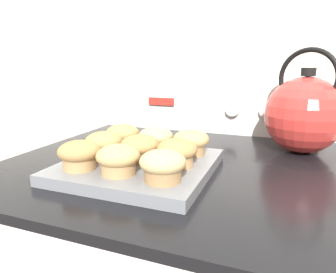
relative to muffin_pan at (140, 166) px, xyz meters
The scene contains 13 objects.
wall_back 0.56m from the muffin_pan, 83.42° to the left, with size 8.00×0.05×2.40m.
control_panel 0.44m from the muffin_pan, 82.36° to the left, with size 0.75×0.07×0.16m.
muffin_pan is the anchor object (origin of this frame).
muffin_r0_c0 0.12m from the muffin_pan, 135.93° to the right, with size 0.08×0.08×0.05m.
muffin_r0_c1 0.09m from the muffin_pan, 90.96° to the right, with size 0.08×0.08×0.05m.
muffin_r0_c2 0.13m from the muffin_pan, 44.66° to the right, with size 0.08×0.08×0.05m.
muffin_r1_c0 0.09m from the muffin_pan, behind, with size 0.08×0.08×0.05m.
muffin_r1_c1 0.04m from the muffin_pan, 54.06° to the left, with size 0.08×0.08×0.05m.
muffin_r1_c2 0.09m from the muffin_pan, ahead, with size 0.08×0.08×0.05m.
muffin_r2_c0 0.13m from the muffin_pan, 135.01° to the left, with size 0.08×0.08×0.05m.
muffin_r2_c1 0.09m from the muffin_pan, 89.55° to the left, with size 0.08×0.08×0.05m.
muffin_r2_c2 0.13m from the muffin_pan, 44.81° to the left, with size 0.08×0.08×0.05m.
tea_kettle 0.42m from the muffin_pan, 40.22° to the left, with size 0.21×0.19×0.25m.
Camera 1 is at (0.21, -0.27, 1.12)m, focal length 32.00 mm.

